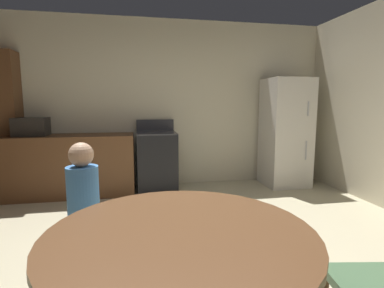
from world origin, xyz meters
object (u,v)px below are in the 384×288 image
Objects in this scene: dining_table at (181,260)px; oven_range at (157,161)px; person_child at (84,213)px; microwave at (31,127)px; refrigerator at (285,133)px.

oven_range is at bearing 88.19° from dining_table.
dining_table is at bearing 0.00° from person_child.
dining_table is 1.17× the size of person_child.
microwave is 3.63m from dining_table.
person_child is at bearing 125.67° from dining_table.
dining_table is at bearing -62.45° from microwave.
refrigerator is 1.38× the size of dining_table.
oven_range is at bearing 0.12° from microwave.
refrigerator reaches higher than oven_range.
microwave is (-1.77, -0.00, 0.56)m from oven_range.
oven_range is 0.86× the size of dining_table.
person_child is (-0.68, -2.40, 0.11)m from oven_range.
refrigerator is 3.90m from microwave.
refrigerator is 4.00× the size of microwave.
oven_range reaches higher than dining_table.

